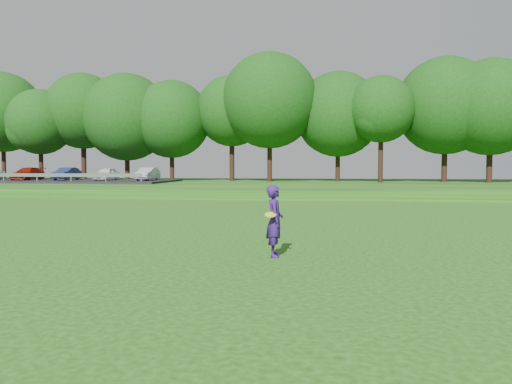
# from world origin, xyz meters

# --- Properties ---
(ground) EXTENTS (140.00, 140.00, 0.00)m
(ground) POSITION_xyz_m (0.00, 0.00, 0.00)
(ground) COLOR #1A410C
(ground) RESTS_ON ground
(berm) EXTENTS (130.00, 30.00, 0.60)m
(berm) POSITION_xyz_m (0.00, 34.00, 0.30)
(berm) COLOR #1A410C
(berm) RESTS_ON ground
(walking_path) EXTENTS (130.00, 1.60, 0.04)m
(walking_path) POSITION_xyz_m (0.00, 20.00, 0.02)
(walking_path) COLOR gray
(walking_path) RESTS_ON ground
(treeline) EXTENTS (104.00, 7.00, 15.00)m
(treeline) POSITION_xyz_m (0.00, 38.00, 8.10)
(treeline) COLOR #113C0E
(treeline) RESTS_ON berm
(parking_lot) EXTENTS (24.00, 9.00, 1.38)m
(parking_lot) POSITION_xyz_m (-24.63, 32.82, 1.06)
(parking_lot) COLOR black
(parking_lot) RESTS_ON berm
(woman) EXTENTS (0.49, 0.71, 1.68)m
(woman) POSITION_xyz_m (1.17, 0.21, 0.84)
(woman) COLOR #321665
(woman) RESTS_ON ground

